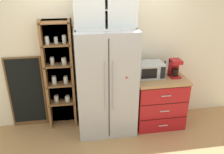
# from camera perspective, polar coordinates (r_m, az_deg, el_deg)

# --- Properties ---
(ground_plane) EXTENTS (10.77, 10.77, 0.00)m
(ground_plane) POSITION_cam_1_polar(r_m,az_deg,el_deg) (4.30, -1.31, -12.12)
(ground_plane) COLOR tan
(wall_back_cream) EXTENTS (5.06, 0.10, 2.55)m
(wall_back_cream) POSITION_cam_1_polar(r_m,az_deg,el_deg) (4.08, -2.26, 5.96)
(wall_back_cream) COLOR silver
(wall_back_cream) RESTS_ON ground
(refrigerator) EXTENTS (0.95, 0.69, 1.77)m
(refrigerator) POSITION_cam_1_polar(r_m,az_deg,el_deg) (3.86, -1.46, -1.30)
(refrigerator) COLOR #ADAFB5
(refrigerator) RESTS_ON ground
(pantry_shelf_column) EXTENTS (0.52, 0.27, 1.88)m
(pantry_shelf_column) POSITION_cam_1_polar(r_m,az_deg,el_deg) (4.07, -12.59, 0.76)
(pantry_shelf_column) COLOR brown
(pantry_shelf_column) RESTS_ON ground
(counter_cabinet) EXTENTS (0.87, 0.67, 0.90)m
(counter_cabinet) POSITION_cam_1_polar(r_m,az_deg,el_deg) (4.29, 11.09, -5.57)
(counter_cabinet) COLOR #A8161C
(counter_cabinet) RESTS_ON ground
(microwave) EXTENTS (0.44, 0.33, 0.26)m
(microwave) POSITION_cam_1_polar(r_m,az_deg,el_deg) (4.03, 9.13, 1.73)
(microwave) COLOR #ADAFB5
(microwave) RESTS_ON counter_cabinet
(coffee_maker) EXTENTS (0.17, 0.20, 0.31)m
(coffee_maker) POSITION_cam_1_polar(r_m,az_deg,el_deg) (4.13, 14.89, 2.15)
(coffee_maker) COLOR #A8161C
(coffee_maker) RESTS_ON counter_cabinet
(mug_red) EXTENTS (0.12, 0.08, 0.09)m
(mug_red) POSITION_cam_1_polar(r_m,az_deg,el_deg) (4.12, 11.38, 0.79)
(mug_red) COLOR red
(mug_red) RESTS_ON counter_cabinet
(bottle_cobalt) EXTENTS (0.06, 0.06, 0.25)m
(bottle_cobalt) POSITION_cam_1_polar(r_m,az_deg,el_deg) (4.17, 12.54, 1.94)
(bottle_cobalt) COLOR navy
(bottle_cobalt) RESTS_ON counter_cabinet
(upper_cabinet) EXTENTS (0.91, 0.32, 0.56)m
(upper_cabinet) POSITION_cam_1_polar(r_m,az_deg,el_deg) (3.58, -1.77, 16.19)
(upper_cabinet) COLOR silver
(upper_cabinet) RESTS_ON refrigerator
(chalkboard_menu) EXTENTS (0.60, 0.04, 1.28)m
(chalkboard_menu) POSITION_cam_1_polar(r_m,az_deg,el_deg) (4.31, -19.88, -3.54)
(chalkboard_menu) COLOR brown
(chalkboard_menu) RESTS_ON ground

